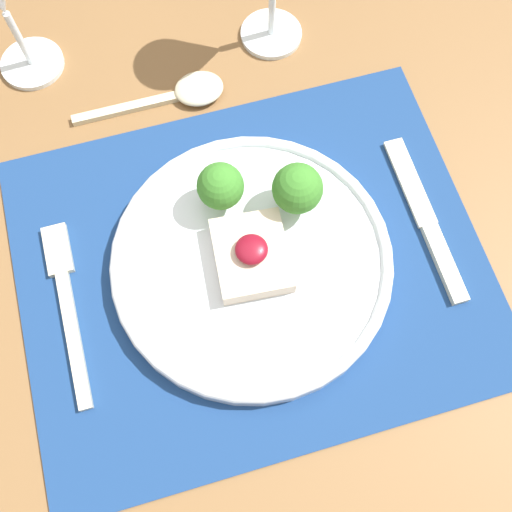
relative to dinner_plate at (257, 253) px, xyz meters
name	(u,v)px	position (x,y,z in m)	size (l,w,h in m)	color
ground_plane	(254,386)	(-0.01, -0.01, -0.78)	(8.00, 8.00, 0.00)	#4C4742
dining_table	(252,296)	(-0.01, -0.01, -0.12)	(1.16, 1.11, 0.77)	brown
placemat	(252,266)	(-0.01, -0.01, -0.02)	(0.45, 0.36, 0.00)	navy
dinner_plate	(257,253)	(0.00, 0.00, 0.00)	(0.27, 0.27, 0.07)	silver
fork	(67,299)	(-0.18, 0.01, -0.01)	(0.02, 0.18, 0.01)	beige
knife	(430,229)	(0.17, -0.02, -0.01)	(0.02, 0.18, 0.01)	beige
spoon	(188,92)	(-0.02, 0.21, -0.01)	(0.17, 0.04, 0.02)	beige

